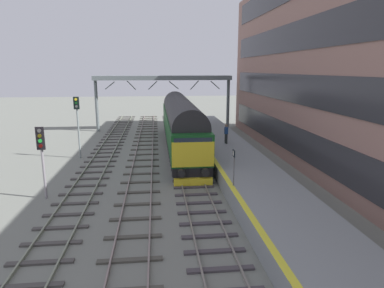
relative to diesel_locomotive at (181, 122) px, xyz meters
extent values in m
plane|color=slate|center=(0.00, -7.24, -2.49)|extent=(140.00, 140.00, 0.00)
cube|color=slate|center=(-0.72, -7.24, -2.42)|extent=(0.07, 60.00, 0.15)
cube|color=slate|center=(0.72, -7.24, -2.42)|extent=(0.07, 60.00, 0.15)
cube|color=#423C41|center=(0.00, -19.12, -2.45)|extent=(2.50, 0.26, 0.09)
cube|color=#423C41|center=(0.00, -17.87, -2.45)|extent=(2.50, 0.26, 0.09)
cube|color=#423C41|center=(0.00, -16.62, -2.45)|extent=(2.50, 0.26, 0.09)
cube|color=#423C41|center=(0.00, -15.37, -2.45)|extent=(2.50, 0.26, 0.09)
cube|color=#423C41|center=(0.00, -14.12, -2.45)|extent=(2.50, 0.26, 0.09)
cube|color=#423C41|center=(0.00, -12.87, -2.45)|extent=(2.50, 0.26, 0.09)
cube|color=#423C41|center=(0.00, -11.62, -2.45)|extent=(2.50, 0.26, 0.09)
cube|color=#423C41|center=(0.00, -10.37, -2.45)|extent=(2.50, 0.26, 0.09)
cube|color=#423C41|center=(0.00, -9.12, -2.45)|extent=(2.50, 0.26, 0.09)
cube|color=#423C41|center=(0.00, -7.87, -2.45)|extent=(2.50, 0.26, 0.09)
cube|color=#423C41|center=(0.00, -6.62, -2.45)|extent=(2.50, 0.26, 0.09)
cube|color=#423C41|center=(0.00, -5.37, -2.45)|extent=(2.50, 0.26, 0.09)
cube|color=#423C41|center=(0.00, -4.12, -2.45)|extent=(2.50, 0.26, 0.09)
cube|color=#423C41|center=(0.00, -2.87, -2.45)|extent=(2.50, 0.26, 0.09)
cube|color=#423C41|center=(0.00, -1.62, -2.45)|extent=(2.50, 0.26, 0.09)
cube|color=#423C41|center=(0.00, -0.37, -2.45)|extent=(2.50, 0.26, 0.09)
cube|color=#423C41|center=(0.00, 0.88, -2.45)|extent=(2.50, 0.26, 0.09)
cube|color=#423C41|center=(0.00, 2.13, -2.45)|extent=(2.50, 0.26, 0.09)
cube|color=#423C41|center=(0.00, 3.38, -2.45)|extent=(2.50, 0.26, 0.09)
cube|color=#423C41|center=(0.00, 4.63, -2.45)|extent=(2.50, 0.26, 0.09)
cube|color=#423C41|center=(0.00, 5.88, -2.45)|extent=(2.50, 0.26, 0.09)
cube|color=#423C41|center=(0.00, 7.13, -2.45)|extent=(2.50, 0.26, 0.09)
cube|color=#423C41|center=(0.00, 8.38, -2.45)|extent=(2.50, 0.26, 0.09)
cube|color=#423C41|center=(0.00, 9.63, -2.45)|extent=(2.50, 0.26, 0.09)
cube|color=#423C41|center=(0.00, 10.88, -2.45)|extent=(2.50, 0.26, 0.09)
cube|color=#423C41|center=(0.00, 12.13, -2.45)|extent=(2.50, 0.26, 0.09)
cube|color=#423C41|center=(0.00, 13.38, -2.45)|extent=(2.50, 0.26, 0.09)
cube|color=#423C41|center=(0.00, 14.63, -2.45)|extent=(2.50, 0.26, 0.09)
cube|color=#423C41|center=(0.00, 15.88, -2.45)|extent=(2.50, 0.26, 0.09)
cube|color=#423C41|center=(0.00, 17.13, -2.45)|extent=(2.50, 0.26, 0.09)
cube|color=#423C41|center=(0.00, 18.38, -2.45)|extent=(2.50, 0.26, 0.09)
cube|color=#423C41|center=(0.00, 19.63, -2.45)|extent=(2.50, 0.26, 0.09)
cube|color=#423C41|center=(0.00, 20.88, -2.45)|extent=(2.50, 0.26, 0.09)
cube|color=#423C41|center=(0.00, 22.13, -2.45)|extent=(2.50, 0.26, 0.09)
cube|color=gray|center=(-4.06, -7.24, -2.42)|extent=(0.07, 60.00, 0.15)
cube|color=gray|center=(-2.62, -7.24, -2.42)|extent=(0.07, 60.00, 0.15)
cube|color=#46443D|center=(-3.34, -18.15, -2.45)|extent=(2.50, 0.26, 0.09)
cube|color=#46443D|center=(-3.34, -16.33, -2.45)|extent=(2.50, 0.26, 0.09)
cube|color=#46443D|center=(-3.34, -14.51, -2.45)|extent=(2.50, 0.26, 0.09)
cube|color=#46443D|center=(-3.34, -12.70, -2.45)|extent=(2.50, 0.26, 0.09)
cube|color=#46443D|center=(-3.34, -10.88, -2.45)|extent=(2.50, 0.26, 0.09)
cube|color=#46443D|center=(-3.34, -9.06, -2.45)|extent=(2.50, 0.26, 0.09)
cube|color=#46443D|center=(-3.34, -7.24, -2.45)|extent=(2.50, 0.26, 0.09)
cube|color=#46443D|center=(-3.34, -5.42, -2.45)|extent=(2.50, 0.26, 0.09)
cube|color=#46443D|center=(-3.34, -3.61, -2.45)|extent=(2.50, 0.26, 0.09)
cube|color=#46443D|center=(-3.34, -1.79, -2.45)|extent=(2.50, 0.26, 0.09)
cube|color=#46443D|center=(-3.34, 0.03, -2.45)|extent=(2.50, 0.26, 0.09)
cube|color=#46443D|center=(-3.34, 1.85, -2.45)|extent=(2.50, 0.26, 0.09)
cube|color=#46443D|center=(-3.34, 3.67, -2.45)|extent=(2.50, 0.26, 0.09)
cube|color=#46443D|center=(-3.34, 5.49, -2.45)|extent=(2.50, 0.26, 0.09)
cube|color=#46443D|center=(-3.34, 7.30, -2.45)|extent=(2.50, 0.26, 0.09)
cube|color=#46443D|center=(-3.34, 9.12, -2.45)|extent=(2.50, 0.26, 0.09)
cube|color=#46443D|center=(-3.34, 10.94, -2.45)|extent=(2.50, 0.26, 0.09)
cube|color=#46443D|center=(-3.34, 12.76, -2.45)|extent=(2.50, 0.26, 0.09)
cube|color=#46443D|center=(-3.34, 14.58, -2.45)|extent=(2.50, 0.26, 0.09)
cube|color=#46443D|center=(-3.34, 16.39, -2.45)|extent=(2.50, 0.26, 0.09)
cube|color=#46443D|center=(-3.34, 18.21, -2.45)|extent=(2.50, 0.26, 0.09)
cube|color=#46443D|center=(-3.34, 20.03, -2.45)|extent=(2.50, 0.26, 0.09)
cube|color=#46443D|center=(-3.34, 21.85, -2.45)|extent=(2.50, 0.26, 0.09)
cube|color=gray|center=(-7.42, -7.24, -2.42)|extent=(0.07, 60.00, 0.15)
cube|color=gray|center=(-5.99, -7.24, -2.42)|extent=(0.07, 60.00, 0.15)
cube|color=#454240|center=(-6.70, -19.38, -2.45)|extent=(2.50, 0.26, 0.09)
cube|color=#454240|center=(-6.70, -17.96, -2.45)|extent=(2.50, 0.26, 0.09)
cube|color=#454240|center=(-6.70, -16.53, -2.45)|extent=(2.50, 0.26, 0.09)
cube|color=#454240|center=(-6.70, -15.10, -2.45)|extent=(2.50, 0.26, 0.09)
cube|color=#454240|center=(-6.70, -13.67, -2.45)|extent=(2.50, 0.26, 0.09)
cube|color=#454240|center=(-6.70, -12.24, -2.45)|extent=(2.50, 0.26, 0.09)
cube|color=#454240|center=(-6.70, -10.81, -2.45)|extent=(2.50, 0.26, 0.09)
cube|color=#454240|center=(-6.70, -9.38, -2.45)|extent=(2.50, 0.26, 0.09)
cube|color=#454240|center=(-6.70, -7.96, -2.45)|extent=(2.50, 0.26, 0.09)
cube|color=#454240|center=(-6.70, -6.53, -2.45)|extent=(2.50, 0.26, 0.09)
cube|color=#454240|center=(-6.70, -5.10, -2.45)|extent=(2.50, 0.26, 0.09)
cube|color=#454240|center=(-6.70, -3.67, -2.45)|extent=(2.50, 0.26, 0.09)
cube|color=#454240|center=(-6.70, -2.24, -2.45)|extent=(2.50, 0.26, 0.09)
cube|color=#454240|center=(-6.70, -0.81, -2.45)|extent=(2.50, 0.26, 0.09)
cube|color=#454240|center=(-6.70, 0.62, -2.45)|extent=(2.50, 0.26, 0.09)
cube|color=#454240|center=(-6.70, 2.04, -2.45)|extent=(2.50, 0.26, 0.09)
cube|color=#454240|center=(-6.70, 3.47, -2.45)|extent=(2.50, 0.26, 0.09)
cube|color=#454240|center=(-6.70, 4.90, -2.45)|extent=(2.50, 0.26, 0.09)
cube|color=#454240|center=(-6.70, 6.33, -2.45)|extent=(2.50, 0.26, 0.09)
cube|color=#454240|center=(-6.70, 7.76, -2.45)|extent=(2.50, 0.26, 0.09)
cube|color=#454240|center=(-6.70, 9.19, -2.45)|extent=(2.50, 0.26, 0.09)
cube|color=#454240|center=(-6.70, 10.62, -2.45)|extent=(2.50, 0.26, 0.09)
cube|color=#454240|center=(-6.70, 12.04, -2.45)|extent=(2.50, 0.26, 0.09)
cube|color=#454240|center=(-6.70, 13.47, -2.45)|extent=(2.50, 0.26, 0.09)
cube|color=#454240|center=(-6.70, 14.90, -2.45)|extent=(2.50, 0.26, 0.09)
cube|color=#454240|center=(-6.70, 16.33, -2.45)|extent=(2.50, 0.26, 0.09)
cube|color=#454240|center=(-6.70, 17.76, -2.45)|extent=(2.50, 0.26, 0.09)
cube|color=#454240|center=(-6.70, 19.19, -2.45)|extent=(2.50, 0.26, 0.09)
cube|color=#454240|center=(-6.70, 20.62, -2.45)|extent=(2.50, 0.26, 0.09)
cube|color=#454240|center=(-6.70, 22.04, -2.45)|extent=(2.50, 0.26, 0.09)
cube|color=gray|center=(3.60, -7.24, -1.99)|extent=(4.00, 44.00, 1.00)
cube|color=yellow|center=(1.75, -7.24, -1.49)|extent=(0.30, 44.00, 0.01)
cube|color=#997065|center=(10.78, -9.94, 4.95)|extent=(5.68, 43.78, 14.89)
cube|color=#323237|center=(7.91, -9.94, -0.44)|extent=(0.06, 40.27, 2.08)
cube|color=#323237|center=(7.91, -9.94, 3.28)|extent=(0.06, 40.27, 2.08)
cube|color=#323237|center=(7.91, -9.94, 7.00)|extent=(0.06, 40.27, 2.08)
cube|color=black|center=(0.00, 0.04, -1.67)|extent=(2.56, 19.87, 0.60)
cube|color=#144D1D|center=(0.00, 0.04, -0.32)|extent=(2.70, 19.87, 2.10)
cylinder|color=black|center=(0.00, 0.04, 0.91)|extent=(2.56, 18.28, 2.57)
cube|color=yellow|center=(0.00, -9.94, -0.47)|extent=(2.65, 0.08, 1.58)
cube|color=#232D3D|center=(0.00, -9.92, 0.26)|extent=(2.38, 0.04, 0.64)
cube|color=#232D3D|center=(1.37, 0.04, -0.02)|extent=(0.04, 13.91, 0.44)
cylinder|color=black|center=(-0.75, -10.15, -1.57)|extent=(0.48, 0.35, 0.48)
cylinder|color=black|center=(0.75, -10.15, -1.57)|extent=(0.48, 0.35, 0.48)
cube|color=yellow|center=(0.00, -10.00, -2.20)|extent=(2.43, 0.36, 0.47)
cylinder|color=black|center=(0.00, -8.02, -1.97)|extent=(1.64, 1.04, 1.04)
cylinder|color=black|center=(0.00, -6.92, -1.97)|extent=(1.64, 1.04, 1.04)
cylinder|color=black|center=(0.00, -5.82, -1.97)|extent=(1.64, 1.04, 1.04)
cylinder|color=black|center=(0.00, 5.89, -1.97)|extent=(1.64, 1.04, 1.04)
cylinder|color=black|center=(0.00, 6.99, -1.97)|extent=(1.64, 1.04, 1.04)
cylinder|color=black|center=(0.00, 8.09, -1.97)|extent=(1.64, 1.04, 1.04)
cylinder|color=gray|center=(-8.52, -11.16, -0.43)|extent=(0.14, 0.14, 4.13)
cube|color=black|center=(-8.52, -11.22, 1.00)|extent=(0.44, 0.10, 1.27)
cylinder|color=#50504E|center=(-8.52, -11.28, 1.44)|extent=(0.20, 0.06, 0.20)
cylinder|color=#53470A|center=(-8.52, -11.28, 1.16)|extent=(0.20, 0.06, 0.20)
cylinder|color=green|center=(-8.52, -11.28, 0.88)|extent=(0.20, 0.06, 0.20)
cylinder|color=#500807|center=(-8.52, -11.28, 0.60)|extent=(0.20, 0.06, 0.20)
cylinder|color=gray|center=(-8.52, -2.25, 0.03)|extent=(0.14, 0.14, 5.04)
cube|color=black|center=(-8.52, -2.31, 2.05)|extent=(0.44, 0.10, 0.99)
cylinder|color=yellow|center=(-8.52, -2.37, 2.35)|extent=(0.20, 0.06, 0.20)
cylinder|color=#0A3E13|center=(-8.52, -2.37, 2.07)|extent=(0.20, 0.06, 0.20)
cylinder|color=#50504E|center=(-8.52, -2.37, 1.79)|extent=(0.20, 0.06, 0.20)
cylinder|color=slate|center=(1.87, -12.95, -0.49)|extent=(0.08, 0.08, 1.98)
cube|color=black|center=(1.84, -12.95, 0.32)|extent=(0.05, 0.44, 0.36)
cube|color=white|center=(1.81, -12.95, 0.32)|extent=(0.01, 0.20, 0.24)
cylinder|color=#313636|center=(3.67, -2.65, -1.06)|extent=(0.13, 0.13, 0.84)
cylinder|color=#313636|center=(3.59, -2.46, -1.06)|extent=(0.13, 0.13, 0.84)
cylinder|color=navy|center=(3.63, -2.56, -0.36)|extent=(0.44, 0.44, 0.56)
sphere|color=#89664F|center=(3.63, -2.56, 0.05)|extent=(0.22, 0.22, 0.22)
cylinder|color=navy|center=(3.71, -2.75, -0.36)|extent=(0.09, 0.09, 0.52)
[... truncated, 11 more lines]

